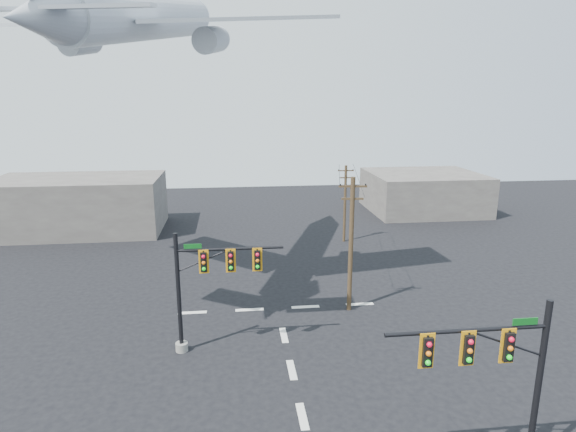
{
  "coord_description": "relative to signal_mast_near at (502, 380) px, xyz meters",
  "views": [
    {
      "loc": [
        -2.99,
        -19.51,
        14.66
      ],
      "look_at": [
        -0.09,
        5.0,
        8.52
      ],
      "focal_mm": 30.0,
      "sensor_mm": 36.0,
      "label": 1
    }
  ],
  "objects": [
    {
      "name": "airliner",
      "position": [
        -15.81,
        21.4,
        15.85
      ],
      "size": [
        26.19,
        28.19,
        7.53
      ],
      "rotation": [
        0.0,
        -0.15,
        1.29
      ],
      "color": "#ADB3B9"
    },
    {
      "name": "ground",
      "position": [
        -7.08,
        4.25,
        -4.11
      ],
      "size": [
        120.0,
        120.0,
        0.0
      ],
      "primitive_type": "plane",
      "color": "black",
      "rests_on": "ground"
    },
    {
      "name": "lane_markings",
      "position": [
        -7.08,
        9.59,
        -4.1
      ],
      "size": [
        14.0,
        21.2,
        0.01
      ],
      "color": "silver",
      "rests_on": "ground"
    },
    {
      "name": "building_right",
      "position": [
        14.92,
        44.25,
        -1.61
      ],
      "size": [
        14.0,
        12.0,
        5.0
      ],
      "primitive_type": "cube",
      "color": "#68635C",
      "rests_on": "ground"
    },
    {
      "name": "signal_mast_near",
      "position": [
        0.0,
        0.0,
        0.0
      ],
      "size": [
        6.68,
        0.8,
        7.31
      ],
      "color": "gray",
      "rests_on": "ground"
    },
    {
      "name": "utility_pole_b",
      "position": [
        1.37,
        31.74,
        0.05
      ],
      "size": [
        1.61,
        0.27,
        7.96
      ],
      "rotation": [
        0.0,
        0.0,
        -0.05
      ],
      "color": "#43301C",
      "rests_on": "ground"
    },
    {
      "name": "building_left",
      "position": [
        -27.08,
        39.25,
        -1.11
      ],
      "size": [
        18.0,
        10.0,
        6.0
      ],
      "primitive_type": "cube",
      "color": "#68635C",
      "rests_on": "ground"
    },
    {
      "name": "power_lines",
      "position": [
        -0.36,
        23.61,
        3.98
      ],
      "size": [
        5.04,
        16.27,
        0.03
      ],
      "color": "black"
    },
    {
      "name": "signal_mast_far",
      "position": [
        -11.79,
        10.99,
        -0.03
      ],
      "size": [
        6.43,
        0.8,
        7.27
      ],
      "color": "gray",
      "rests_on": "ground"
    },
    {
      "name": "utility_pole_a",
      "position": [
        -2.09,
        15.48,
        0.85
      ],
      "size": [
        1.9,
        0.32,
        9.5
      ],
      "rotation": [
        0.0,
        0.0,
        -0.1
      ],
      "color": "#43301C",
      "rests_on": "ground"
    }
  ]
}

